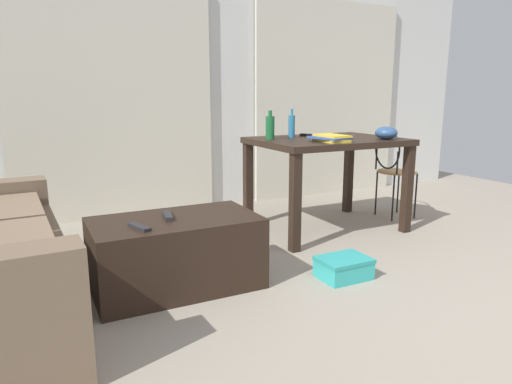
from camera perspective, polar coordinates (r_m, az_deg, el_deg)
The scene contains 14 objects.
ground_plane at distance 3.41m, azimuth 10.33°, elevation -7.84°, with size 7.35×7.35×0.00m, color gray.
wall_back at distance 4.88m, azimuth -3.28°, elevation 13.15°, with size 6.22×0.10×2.49m, color silver.
curtains at distance 4.80m, azimuth -2.84°, elevation 11.22°, with size 4.25×0.03×2.16m.
coffee_table at distance 2.81m, azimuth -9.91°, elevation -7.48°, with size 0.97×0.55×0.43m.
craft_table at distance 3.93m, azimuth 8.81°, elevation 5.03°, with size 1.20×0.88×0.79m.
wire_chair at distance 4.46m, azimuth 16.60°, elevation 3.40°, with size 0.37×0.38×0.83m.
bottle_near at distance 3.78m, azimuth 1.76°, elevation 8.06°, with size 0.07×0.07×0.23m.
bottle_far at distance 3.94m, azimuth 4.45°, elevation 8.19°, with size 0.06×0.06×0.24m.
bowl at distance 3.93m, azimuth 15.89°, elevation 7.09°, with size 0.18×0.18×0.10m, color #2D4C7A.
book_stack at distance 3.63m, azimuth 9.30°, elevation 6.62°, with size 0.27×0.33×0.05m.
tv_remote_on_table at distance 4.07m, azimuth 6.72°, elevation 7.04°, with size 0.05×0.18×0.02m, color black.
tv_remote_primary at distance 2.76m, azimuth -10.93°, elevation -2.91°, with size 0.04×0.19×0.03m, color #232326.
tv_remote_secondary at distance 2.58m, azimuth -14.31°, elevation -4.24°, with size 0.04×0.18×0.02m, color #232326.
shoebox at distance 3.00m, azimuth 10.84°, elevation -9.23°, with size 0.32×0.24×0.13m.
Camera 1 is at (-1.97, -1.40, 1.15)m, focal length 32.16 mm.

